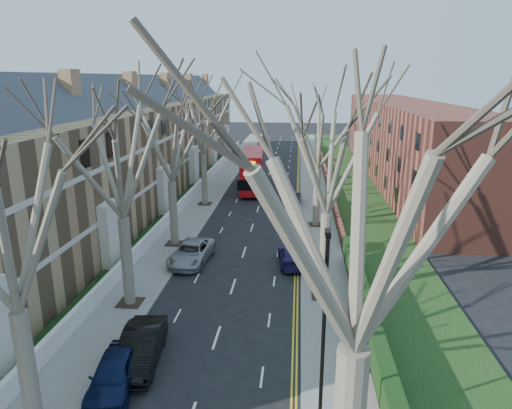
% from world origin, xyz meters
% --- Properties ---
extents(ground, '(240.00, 240.00, 0.00)m').
position_xyz_m(ground, '(0.00, 0.00, 0.00)').
color(ground, black).
rests_on(ground, ground).
extents(pavement_left, '(3.00, 102.00, 0.12)m').
position_xyz_m(pavement_left, '(-6.00, 39.00, 0.06)').
color(pavement_left, slate).
rests_on(pavement_left, ground).
extents(pavement_right, '(3.00, 102.00, 0.12)m').
position_xyz_m(pavement_right, '(6.00, 39.00, 0.06)').
color(pavement_right, slate).
rests_on(pavement_right, ground).
extents(terrace_left, '(9.70, 78.00, 13.60)m').
position_xyz_m(terrace_left, '(-13.65, 31.00, 5.53)').
color(terrace_left, '#97744D').
rests_on(terrace_left, ground).
extents(flats_right, '(13.97, 54.00, 10.00)m').
position_xyz_m(flats_right, '(17.46, 43.00, 4.98)').
color(flats_right, brown).
rests_on(flats_right, ground).
extents(wall_hedge_right, '(0.70, 24.00, 1.80)m').
position_xyz_m(wall_hedge_right, '(7.70, 2.00, 1.12)').
color(wall_hedge_right, brown).
rests_on(wall_hedge_right, ground).
extents(front_wall_left, '(0.30, 78.00, 1.00)m').
position_xyz_m(front_wall_left, '(-7.65, 31.00, 0.62)').
color(front_wall_left, white).
rests_on(front_wall_left, ground).
extents(grass_verge_right, '(6.00, 102.00, 0.06)m').
position_xyz_m(grass_verge_right, '(10.50, 39.00, 0.15)').
color(grass_verge_right, '#183212').
rests_on(grass_verge_right, ground).
extents(lamp_post, '(0.18, 0.50, 8.11)m').
position_xyz_m(lamp_post, '(5.00, -3.50, 4.57)').
color(lamp_post, black).
rests_on(lamp_post, ground).
extents(tree_left_near, '(9.80, 9.80, 13.73)m').
position_xyz_m(tree_left_near, '(-5.70, -4.00, 8.93)').
color(tree_left_near, '#726551').
rests_on(tree_left_near, ground).
extents(tree_left_mid, '(10.50, 10.50, 14.71)m').
position_xyz_m(tree_left_mid, '(-5.70, 6.00, 9.56)').
color(tree_left_mid, '#726551').
rests_on(tree_left_mid, ground).
extents(tree_left_far, '(10.15, 10.15, 14.22)m').
position_xyz_m(tree_left_far, '(-5.70, 16.00, 9.24)').
color(tree_left_far, '#726551').
rests_on(tree_left_far, ground).
extents(tree_left_dist, '(10.50, 10.50, 14.71)m').
position_xyz_m(tree_left_dist, '(-5.70, 28.00, 9.56)').
color(tree_left_dist, '#726551').
rests_on(tree_left_dist, ground).
extents(tree_right_near, '(10.85, 10.85, 15.20)m').
position_xyz_m(tree_right_near, '(5.70, -6.00, 9.86)').
color(tree_right_near, '#726551').
rests_on(tree_right_near, ground).
extents(tree_right_mid, '(10.50, 10.50, 14.71)m').
position_xyz_m(tree_right_mid, '(5.70, 8.00, 9.56)').
color(tree_right_mid, '#726551').
rests_on(tree_right_mid, ground).
extents(tree_right_far, '(10.15, 10.15, 14.22)m').
position_xyz_m(tree_right_far, '(5.70, 22.00, 9.24)').
color(tree_right_far, '#726551').
rests_on(tree_right_far, ground).
extents(double_decker_bus, '(3.23, 10.94, 4.53)m').
position_xyz_m(double_decker_bus, '(-1.42, 35.49, 2.23)').
color(double_decker_bus, '#AD0C10').
rests_on(double_decker_bus, ground).
extents(car_left_near, '(2.34, 4.61, 1.50)m').
position_xyz_m(car_left_near, '(-3.65, -1.39, 0.75)').
color(car_left_near, '#0A1436').
rests_on(car_left_near, ground).
extents(car_left_mid, '(2.19, 5.02, 1.60)m').
position_xyz_m(car_left_mid, '(-3.14, 0.58, 0.80)').
color(car_left_mid, black).
rests_on(car_left_mid, ground).
extents(car_left_far, '(2.87, 5.46, 1.47)m').
position_xyz_m(car_left_far, '(-3.55, 12.71, 0.73)').
color(car_left_far, gray).
rests_on(car_left_far, ground).
extents(car_right_near, '(2.24, 4.58, 1.28)m').
position_xyz_m(car_right_near, '(3.65, 13.02, 0.64)').
color(car_right_near, navy).
rests_on(car_right_near, ground).
extents(car_right_mid, '(1.84, 4.27, 1.44)m').
position_xyz_m(car_right_mid, '(3.30, 24.56, 0.72)').
color(car_right_mid, gray).
rests_on(car_right_mid, ground).
extents(car_right_far, '(1.78, 4.35, 1.40)m').
position_xyz_m(car_right_far, '(3.57, 29.07, 0.70)').
color(car_right_far, black).
rests_on(car_right_far, ground).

